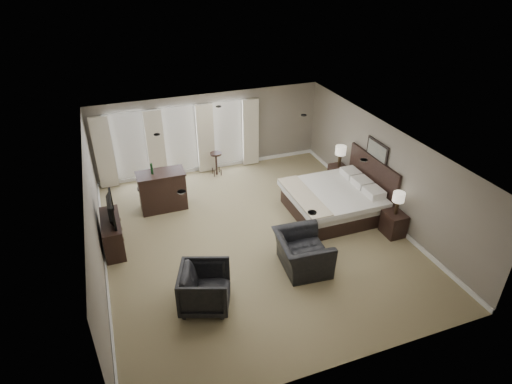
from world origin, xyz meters
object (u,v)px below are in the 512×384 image
object	(u,v)px
bed	(337,189)
armchair_far	(205,286)
desk_chair	(153,193)
lamp_far	(340,156)
armchair_near	(303,247)
dresser	(113,234)
tv	(109,218)
bar_stool_right	(216,164)
bar_stool_left	(145,199)
lamp_near	(398,203)
bar_counter	(162,191)
nightstand_near	(394,224)
nightstand_far	(338,175)

from	to	relation	value
bed	armchair_far	size ratio (longest dim) A/B	2.32
desk_chair	bed	bearing A→B (deg)	159.02
lamp_far	armchair_near	size ratio (longest dim) A/B	0.52
lamp_far	dresser	size ratio (longest dim) A/B	0.48
tv	armchair_near	size ratio (longest dim) A/B	0.81
dresser	bar_stool_right	distance (m)	4.55
dresser	bar_stool_left	world-z (taller)	dresser
lamp_near	bed	bearing A→B (deg)	121.54
armchair_far	bar_counter	xyz separation A→B (m)	(-0.18, 4.17, 0.06)
lamp_far	dresser	world-z (taller)	lamp_far
lamp_far	bar_counter	distance (m)	5.47
tv	dresser	bearing A→B (deg)	0.00
bar_stool_left	desk_chair	bearing A→B (deg)	-10.83
dresser	bar_counter	bearing A→B (deg)	43.85
lamp_near	bar_stool_left	size ratio (longest dim) A/B	0.84
nightstand_near	dresser	bearing A→B (deg)	164.41
lamp_near	armchair_near	size ratio (longest dim) A/B	0.47
tv	armchair_near	bearing A→B (deg)	-119.47
dresser	lamp_near	bearing A→B (deg)	-15.59
lamp_near	armchair_far	size ratio (longest dim) A/B	0.60
lamp_far	tv	xyz separation A→B (m)	(-6.92, -0.97, -0.08)
bed	lamp_far	bearing A→B (deg)	58.46
lamp_far	bar_counter	bearing A→B (deg)	175.16
lamp_far	armchair_far	xyz separation A→B (m)	(-5.25, -3.71, -0.45)
bar_counter	desk_chair	xyz separation A→B (m)	(-0.27, 0.02, -0.05)
dresser	bar_counter	distance (m)	2.07
lamp_near	lamp_far	size ratio (longest dim) A/B	0.91
nightstand_near	armchair_near	world-z (taller)	armchair_near
lamp_near	bar_stool_right	xyz separation A→B (m)	(-3.44, 4.86, -0.55)
tv	armchair_far	bearing A→B (deg)	-148.74
lamp_far	tv	world-z (taller)	lamp_far
tv	bar_stool_right	xyz separation A→B (m)	(3.48, 2.92, -0.49)
lamp_near	armchair_far	bearing A→B (deg)	-171.20
bed	lamp_far	distance (m)	1.71
nightstand_far	bar_stool_left	size ratio (longest dim) A/B	0.84
bed	tv	distance (m)	6.05
bar_counter	bed	bearing A→B (deg)	-22.81
nightstand_near	lamp_near	bearing A→B (deg)	0.00
nightstand_near	lamp_far	distance (m)	2.97
nightstand_near	bed	bearing A→B (deg)	121.54
nightstand_far	armchair_near	distance (m)	4.34
bar_counter	bar_stool_left	size ratio (longest dim) A/B	1.79
nightstand_far	armchair_near	xyz separation A→B (m)	(-2.82, -3.28, 0.26)
nightstand_near	bar_stool_right	bearing A→B (deg)	125.30
nightstand_near	tv	size ratio (longest dim) A/B	0.60
nightstand_far	nightstand_near	bearing A→B (deg)	-90.00
dresser	tv	bearing A→B (deg)	0.00
armchair_far	bar_stool_left	xyz separation A→B (m)	(-0.68, 4.24, -0.15)
bed	desk_chair	xyz separation A→B (m)	(-4.82, 1.93, -0.23)
lamp_far	dresser	bearing A→B (deg)	-172.03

